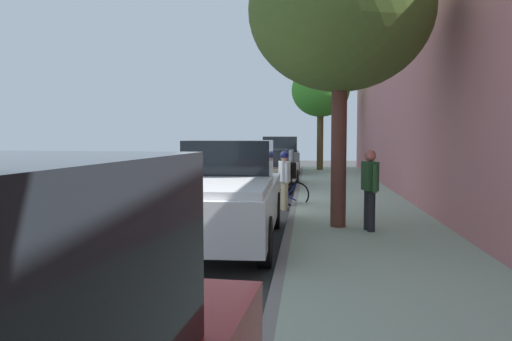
{
  "coord_description": "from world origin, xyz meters",
  "views": [
    {
      "loc": [
        2.16,
        -13.59,
        2.06
      ],
      "look_at": [
        0.59,
        1.25,
        1.0
      ],
      "focal_mm": 35.15,
      "sensor_mm": 36.0,
      "label": 1
    }
  ],
  "objects_px": {
    "parked_sedan_tan_mid": "(271,170)",
    "street_tree_far_end": "(321,91)",
    "street_tree_mid_block": "(340,11)",
    "bicycle_at_curb": "(278,194)",
    "parked_suv_grey_far": "(280,155)",
    "cyclist_with_backpack": "(285,174)",
    "pedestrian_on_phone": "(370,186)",
    "parked_pickup_white_second": "(224,196)"
  },
  "relations": [
    {
      "from": "parked_pickup_white_second",
      "to": "bicycle_at_curb",
      "type": "xyz_separation_m",
      "value": [
        0.76,
        4.71,
        -0.51
      ]
    },
    {
      "from": "bicycle_at_curb",
      "to": "street_tree_far_end",
      "type": "bearing_deg",
      "value": 83.89
    },
    {
      "from": "parked_pickup_white_second",
      "to": "parked_sedan_tan_mid",
      "type": "relative_size",
      "value": 1.19
    },
    {
      "from": "bicycle_at_curb",
      "to": "street_tree_far_end",
      "type": "xyz_separation_m",
      "value": [
        1.47,
        13.74,
        4.09
      ]
    },
    {
      "from": "parked_sedan_tan_mid",
      "to": "pedestrian_on_phone",
      "type": "relative_size",
      "value": 2.8
    },
    {
      "from": "parked_suv_grey_far",
      "to": "bicycle_at_curb",
      "type": "distance_m",
      "value": 11.93
    },
    {
      "from": "parked_pickup_white_second",
      "to": "street_tree_mid_block",
      "type": "relative_size",
      "value": 0.88
    },
    {
      "from": "bicycle_at_curb",
      "to": "cyclist_with_backpack",
      "type": "xyz_separation_m",
      "value": [
        0.23,
        -0.44,
        0.59
      ]
    },
    {
      "from": "parked_suv_grey_far",
      "to": "street_tree_mid_block",
      "type": "relative_size",
      "value": 0.79
    },
    {
      "from": "street_tree_mid_block",
      "to": "pedestrian_on_phone",
      "type": "distance_m",
      "value": 3.58
    },
    {
      "from": "pedestrian_on_phone",
      "to": "street_tree_mid_block",
      "type": "bearing_deg",
      "value": 145.8
    },
    {
      "from": "parked_suv_grey_far",
      "to": "street_tree_far_end",
      "type": "xyz_separation_m",
      "value": [
        2.1,
        1.84,
        3.46
      ]
    },
    {
      "from": "parked_sedan_tan_mid",
      "to": "bicycle_at_curb",
      "type": "xyz_separation_m",
      "value": [
        0.56,
        -4.82,
        -0.36
      ]
    },
    {
      "from": "cyclist_with_backpack",
      "to": "pedestrian_on_phone",
      "type": "xyz_separation_m",
      "value": [
        1.84,
        -3.62,
        0.08
      ]
    },
    {
      "from": "parked_sedan_tan_mid",
      "to": "parked_suv_grey_far",
      "type": "height_order",
      "value": "parked_suv_grey_far"
    },
    {
      "from": "street_tree_mid_block",
      "to": "street_tree_far_end",
      "type": "bearing_deg",
      "value": 90.0
    },
    {
      "from": "bicycle_at_curb",
      "to": "street_tree_far_end",
      "type": "height_order",
      "value": "street_tree_far_end"
    },
    {
      "from": "parked_sedan_tan_mid",
      "to": "cyclist_with_backpack",
      "type": "distance_m",
      "value": 5.32
    },
    {
      "from": "bicycle_at_curb",
      "to": "pedestrian_on_phone",
      "type": "xyz_separation_m",
      "value": [
        2.07,
        -4.05,
        0.67
      ]
    },
    {
      "from": "parked_sedan_tan_mid",
      "to": "parked_pickup_white_second",
      "type": "bearing_deg",
      "value": -91.18
    },
    {
      "from": "parked_sedan_tan_mid",
      "to": "street_tree_far_end",
      "type": "bearing_deg",
      "value": 77.16
    },
    {
      "from": "parked_sedan_tan_mid",
      "to": "street_tree_mid_block",
      "type": "xyz_separation_m",
      "value": [
        2.03,
        -8.47,
        3.82
      ]
    },
    {
      "from": "parked_pickup_white_second",
      "to": "parked_sedan_tan_mid",
      "type": "height_order",
      "value": "parked_pickup_white_second"
    },
    {
      "from": "cyclist_with_backpack",
      "to": "street_tree_far_end",
      "type": "xyz_separation_m",
      "value": [
        1.25,
        14.18,
        3.51
      ]
    },
    {
      "from": "cyclist_with_backpack",
      "to": "parked_sedan_tan_mid",
      "type": "bearing_deg",
      "value": 98.51
    },
    {
      "from": "street_tree_mid_block",
      "to": "street_tree_far_end",
      "type": "height_order",
      "value": "street_tree_mid_block"
    },
    {
      "from": "parked_sedan_tan_mid",
      "to": "bicycle_at_curb",
      "type": "height_order",
      "value": "parked_sedan_tan_mid"
    },
    {
      "from": "parked_sedan_tan_mid",
      "to": "street_tree_far_end",
      "type": "distance_m",
      "value": 9.88
    },
    {
      "from": "street_tree_mid_block",
      "to": "street_tree_far_end",
      "type": "distance_m",
      "value": 17.39
    },
    {
      "from": "parked_sedan_tan_mid",
      "to": "cyclist_with_backpack",
      "type": "xyz_separation_m",
      "value": [
        0.79,
        -5.26,
        0.23
      ]
    },
    {
      "from": "parked_suv_grey_far",
      "to": "pedestrian_on_phone",
      "type": "xyz_separation_m",
      "value": [
        2.7,
        -15.96,
        0.03
      ]
    },
    {
      "from": "parked_pickup_white_second",
      "to": "parked_suv_grey_far",
      "type": "distance_m",
      "value": 16.61
    },
    {
      "from": "parked_pickup_white_second",
      "to": "bicycle_at_curb",
      "type": "height_order",
      "value": "parked_pickup_white_second"
    },
    {
      "from": "parked_pickup_white_second",
      "to": "cyclist_with_backpack",
      "type": "xyz_separation_m",
      "value": [
        0.98,
        4.27,
        0.08
      ]
    },
    {
      "from": "cyclist_with_backpack",
      "to": "street_tree_mid_block",
      "type": "xyz_separation_m",
      "value": [
        1.25,
        -3.21,
        3.59
      ]
    },
    {
      "from": "parked_sedan_tan_mid",
      "to": "parked_suv_grey_far",
      "type": "distance_m",
      "value": 7.09
    },
    {
      "from": "parked_suv_grey_far",
      "to": "street_tree_mid_block",
      "type": "bearing_deg",
      "value": -82.3
    },
    {
      "from": "cyclist_with_backpack",
      "to": "pedestrian_on_phone",
      "type": "bearing_deg",
      "value": -63.01
    },
    {
      "from": "bicycle_at_curb",
      "to": "street_tree_mid_block",
      "type": "relative_size",
      "value": 0.29
    },
    {
      "from": "street_tree_mid_block",
      "to": "bicycle_at_curb",
      "type": "bearing_deg",
      "value": 111.96
    },
    {
      "from": "parked_pickup_white_second",
      "to": "parked_sedan_tan_mid",
      "type": "distance_m",
      "value": 9.53
    },
    {
      "from": "parked_sedan_tan_mid",
      "to": "parked_suv_grey_far",
      "type": "bearing_deg",
      "value": 90.56
    }
  ]
}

